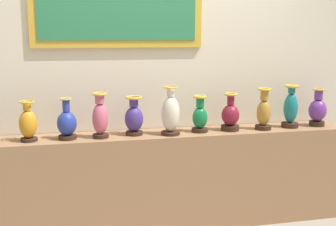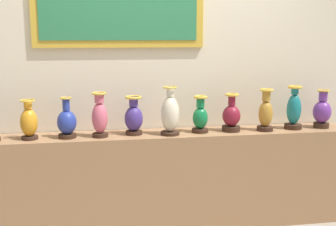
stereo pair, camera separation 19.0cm
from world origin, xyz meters
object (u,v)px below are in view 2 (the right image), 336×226
object	(u,v)px
vase_rose	(100,117)
vase_ivory	(170,114)
vase_ochre	(266,113)
vase_amber	(29,122)
vase_cobalt	(67,122)
vase_teal	(294,110)
vase_indigo	(134,118)
vase_burgundy	(231,116)
vase_emerald	(200,117)
vase_violet	(322,112)

from	to	relation	value
vase_rose	vase_ivory	xyz separation A→B (m)	(0.57, -0.01, 0.01)
vase_ivory	vase_ochre	bearing A→B (deg)	1.02
vase_amber	vase_cobalt	world-z (taller)	vase_cobalt
vase_rose	vase_teal	distance (m)	1.68
vase_rose	vase_indigo	bearing A→B (deg)	8.72
vase_rose	vase_ochre	xyz separation A→B (m)	(1.41, 0.00, -0.01)
vase_amber	vase_ivory	xyz separation A→B (m)	(1.13, -0.03, 0.03)
vase_burgundy	vase_rose	bearing A→B (deg)	-178.54
vase_emerald	vase_burgundy	size ratio (longest dim) A/B	0.96
vase_ivory	vase_emerald	world-z (taller)	vase_ivory
vase_ivory	vase_burgundy	distance (m)	0.54
vase_emerald	vase_ochre	size ratio (longest dim) A/B	0.86
vase_burgundy	vase_teal	bearing A→B (deg)	0.26
vase_cobalt	vase_violet	distance (m)	2.21
vase_amber	vase_emerald	xyz separation A→B (m)	(1.39, 0.02, -0.01)
vase_emerald	vase_teal	world-z (taller)	vase_teal
vase_rose	vase_emerald	distance (m)	0.84
vase_amber	vase_cobalt	xyz separation A→B (m)	(0.29, 0.00, -0.01)
vase_emerald	vase_burgundy	distance (m)	0.27
vase_ochre	vase_teal	distance (m)	0.27
vase_cobalt	vase_teal	world-z (taller)	vase_teal
vase_emerald	vase_amber	bearing A→B (deg)	-179.27
vase_emerald	vase_burgundy	bearing A→B (deg)	-0.24
vase_ivory	vase_burgundy	bearing A→B (deg)	4.46
vase_burgundy	vase_violet	xyz separation A→B (m)	(0.84, 0.00, 0.01)
vase_indigo	vase_emerald	size ratio (longest dim) A/B	1.02
vase_burgundy	vase_violet	bearing A→B (deg)	0.19
vase_cobalt	vase_ivory	bearing A→B (deg)	-1.77
vase_rose	vase_ivory	size ratio (longest dim) A/B	0.91
vase_ivory	vase_ochre	xyz separation A→B (m)	(0.83, 0.01, -0.02)
vase_indigo	vase_violet	xyz separation A→B (m)	(1.67, -0.01, 0.00)
vase_ivory	vase_teal	xyz separation A→B (m)	(1.11, 0.04, -0.00)
vase_cobalt	vase_teal	xyz separation A→B (m)	(1.94, 0.02, 0.04)
vase_cobalt	vase_indigo	distance (m)	0.54
vase_amber	vase_emerald	bearing A→B (deg)	0.73
vase_indigo	vase_emerald	distance (m)	0.56
vase_amber	vase_violet	xyz separation A→B (m)	(2.50, 0.02, 0.01)
vase_ivory	vase_ochre	world-z (taller)	vase_ivory
vase_rose	vase_violet	xyz separation A→B (m)	(1.95, 0.03, -0.02)
vase_ochre	vase_emerald	bearing A→B (deg)	177.15
vase_cobalt	vase_ivory	distance (m)	0.84
vase_violet	vase_indigo	bearing A→B (deg)	179.61
vase_burgundy	vase_ochre	bearing A→B (deg)	-5.24
vase_rose	vase_amber	bearing A→B (deg)	178.79
vase_ivory	vase_violet	bearing A→B (deg)	1.87
vase_cobalt	vase_burgundy	xyz separation A→B (m)	(1.37, 0.02, 0.00)
vase_teal	vase_amber	bearing A→B (deg)	-179.51
vase_cobalt	vase_burgundy	bearing A→B (deg)	0.68
vase_cobalt	vase_ochre	world-z (taller)	vase_ochre
vase_emerald	vase_ochre	bearing A→B (deg)	-2.85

